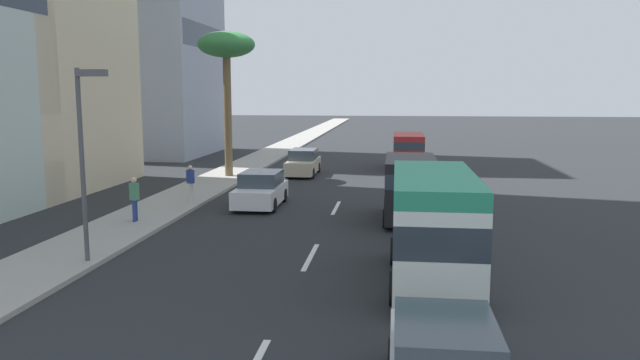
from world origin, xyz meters
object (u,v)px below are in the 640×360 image
at_px(street_lamp, 85,141).
at_px(car_fifth, 261,190).
at_px(car_fourth, 303,163).
at_px(van_second, 410,185).
at_px(pedestrian_mid_block, 134,197).
at_px(van_lead, 408,149).
at_px(palm_tree, 226,50).
at_px(minibus_third, 433,224).
at_px(pedestrian_by_tree, 191,181).

bearing_deg(street_lamp, car_fifth, -16.38).
bearing_deg(street_lamp, car_fourth, -8.97).
bearing_deg(van_second, pedestrian_mid_block, 101.56).
distance_m(van_lead, car_fifth, 16.32).
xyz_separation_m(van_second, car_fourth, (13.20, 6.42, -0.70)).
distance_m(car_fifth, palm_tree, 11.92).
bearing_deg(pedestrian_mid_block, car_fourth, -88.05).
bearing_deg(palm_tree, pedestrian_mid_block, 179.60).
height_order(minibus_third, pedestrian_mid_block, minibus_third).
bearing_deg(van_second, pedestrian_by_tree, 75.28).
xyz_separation_m(pedestrian_mid_block, palm_tree, (13.42, -0.09, 6.54)).
height_order(van_lead, van_second, van_second).
height_order(car_fourth, palm_tree, palm_tree).
bearing_deg(minibus_third, pedestrian_by_tree, 43.91).
bearing_deg(pedestrian_mid_block, car_fifth, -113.87).
relative_size(car_fifth, pedestrian_by_tree, 2.50).
height_order(van_second, pedestrian_by_tree, van_second).
xyz_separation_m(pedestrian_mid_block, street_lamp, (-5.61, -1.08, 2.66)).
bearing_deg(van_lead, street_lamp, 158.13).
xyz_separation_m(van_second, car_fifth, (2.35, 6.75, -0.72)).
height_order(pedestrian_by_tree, palm_tree, palm_tree).
bearing_deg(street_lamp, pedestrian_by_tree, 2.57).
xyz_separation_m(van_second, street_lamp, (-7.83, 9.74, 2.32)).
relative_size(van_second, palm_tree, 0.55).
height_order(van_lead, palm_tree, palm_tree).
bearing_deg(car_fourth, car_fifth, -1.74).
bearing_deg(pedestrian_mid_block, van_second, -150.58).
bearing_deg(street_lamp, van_lead, -21.87).
bearing_deg(pedestrian_by_tree, minibus_third, 151.97).
bearing_deg(van_second, street_lamp, 128.77).
bearing_deg(street_lamp, van_second, -51.23).
height_order(pedestrian_by_tree, street_lamp, street_lamp).
height_order(pedestrian_mid_block, palm_tree, palm_tree).
bearing_deg(pedestrian_mid_block, van_lead, -101.99).
bearing_deg(palm_tree, van_second, -136.25).
distance_m(pedestrian_by_tree, street_lamp, 10.87).
xyz_separation_m(car_fourth, street_lamp, (-21.03, 3.32, 3.03)).
distance_m(minibus_third, street_lamp, 10.40).
relative_size(car_fifth, palm_tree, 0.48).
xyz_separation_m(car_fifth, street_lamp, (-10.17, 2.99, 3.04)).
distance_m(car_fourth, street_lamp, 21.51).
relative_size(minibus_third, street_lamp, 1.06).
bearing_deg(pedestrian_mid_block, minibus_third, 169.17).
xyz_separation_m(car_fifth, pedestrian_by_tree, (0.34, 3.46, 0.31)).
distance_m(pedestrian_mid_block, palm_tree, 14.93).
bearing_deg(pedestrian_by_tree, van_lead, -107.97).
xyz_separation_m(van_lead, car_fifth, (-14.73, 7.00, -0.61)).
distance_m(van_lead, minibus_third, 25.44).
xyz_separation_m(minibus_third, pedestrian_by_tree, (11.05, 10.64, -0.61)).
distance_m(van_lead, van_second, 17.07).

